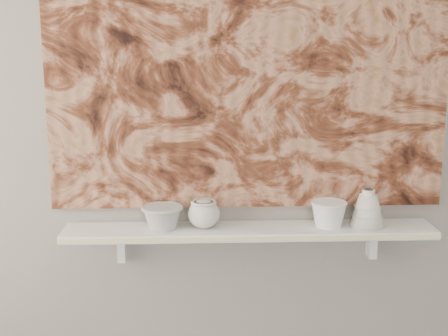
{
  "coord_description": "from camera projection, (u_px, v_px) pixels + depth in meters",
  "views": [
    {
      "loc": [
        -0.19,
        -0.74,
        1.65
      ],
      "look_at": [
        -0.1,
        1.49,
        1.16
      ],
      "focal_mm": 50.0,
      "sensor_mm": 36.0,
      "label": 1
    }
  ],
  "objects": [
    {
      "name": "painting",
      "position": [
        249.0,
        63.0,
        2.3
      ],
      "size": [
        1.5,
        0.02,
        1.1
      ],
      "primitive_type": "cube",
      "color": "brown",
      "rests_on": "wall_back"
    },
    {
      "name": "bowl_white",
      "position": [
        329.0,
        214.0,
        2.35
      ],
      "size": [
        0.17,
        0.17,
        0.1
      ],
      "primitive_type": null,
      "rotation": [
        0.0,
        0.0,
        -0.33
      ],
      "color": "white",
      "rests_on": "shelf"
    },
    {
      "name": "bracket_left",
      "position": [
        122.0,
        246.0,
        2.41
      ],
      "size": [
        0.03,
        0.06,
        0.12
      ],
      "primitive_type": "cube",
      "color": "silver",
      "rests_on": "wall_back"
    },
    {
      "name": "house_motif",
      "position": [
        366.0,
        144.0,
        2.37
      ],
      "size": [
        0.09,
        0.0,
        0.08
      ],
      "primitive_type": "cube",
      "color": "black",
      "rests_on": "painting"
    },
    {
      "name": "bracket_right",
      "position": [
        372.0,
        242.0,
        2.45
      ],
      "size": [
        0.03,
        0.06,
        0.12
      ],
      "primitive_type": "cube",
      "color": "silver",
      "rests_on": "wall_back"
    },
    {
      "name": "bowl_grey",
      "position": [
        162.0,
        217.0,
        2.33
      ],
      "size": [
        0.18,
        0.18,
        0.09
      ],
      "primitive_type": null,
      "rotation": [
        0.0,
        0.0,
        -0.16
      ],
      "color": "#A0A09D",
      "rests_on": "shelf"
    },
    {
      "name": "wall_back",
      "position": [
        248.0,
        113.0,
        2.35
      ],
      "size": [
        3.6,
        0.0,
        3.6
      ],
      "primitive_type": "plane",
      "rotation": [
        1.57,
        0.0,
        0.0
      ],
      "color": "gray",
      "rests_on": "floor"
    },
    {
      "name": "shelf_stripe",
      "position": [
        251.0,
        239.0,
        2.26
      ],
      "size": [
        1.4,
        0.01,
        0.02
      ],
      "primitive_type": "cube",
      "color": "beige",
      "rests_on": "shelf"
    },
    {
      "name": "bell_vessel",
      "position": [
        368.0,
        208.0,
        2.35
      ],
      "size": [
        0.16,
        0.16,
        0.14
      ],
      "primitive_type": null,
      "rotation": [
        0.0,
        0.0,
        0.31
      ],
      "color": "silver",
      "rests_on": "shelf"
    },
    {
      "name": "cup_cream",
      "position": [
        204.0,
        214.0,
        2.33
      ],
      "size": [
        0.15,
        0.15,
        0.11
      ],
      "primitive_type": null,
      "rotation": [
        0.0,
        0.0,
        -0.31
      ],
      "color": "beige",
      "rests_on": "shelf"
    },
    {
      "name": "shelf",
      "position": [
        249.0,
        231.0,
        2.35
      ],
      "size": [
        1.4,
        0.18,
        0.03
      ],
      "primitive_type": "cube",
      "color": "silver",
      "rests_on": "wall_back"
    }
  ]
}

